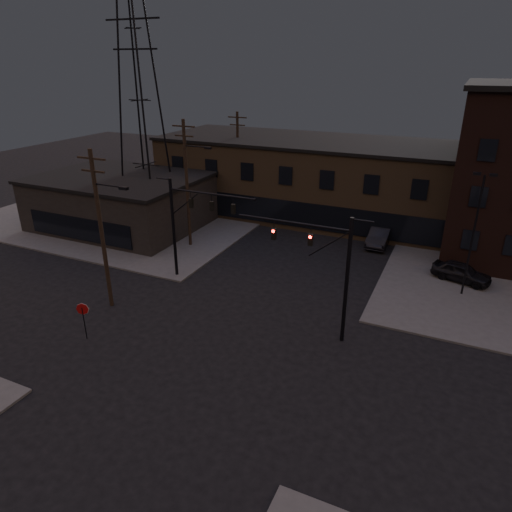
{
  "coord_description": "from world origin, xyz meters",
  "views": [
    {
      "loc": [
        11.7,
        -19.51,
        15.93
      ],
      "look_at": [
        -0.48,
        6.92,
        3.5
      ],
      "focal_mm": 32.0,
      "sensor_mm": 36.0,
      "label": 1
    }
  ],
  "objects_px": {
    "traffic_signal_far": "(187,219)",
    "traffic_signal_near": "(329,265)",
    "parked_car_lot_a": "(461,272)",
    "parked_car_lot_b": "(491,246)",
    "stop_sign": "(83,313)",
    "car_crossing": "(380,236)"
  },
  "relations": [
    {
      "from": "parked_car_lot_b",
      "to": "traffic_signal_far",
      "type": "bearing_deg",
      "value": 153.19
    },
    {
      "from": "traffic_signal_far",
      "to": "car_crossing",
      "type": "height_order",
      "value": "traffic_signal_far"
    },
    {
      "from": "traffic_signal_near",
      "to": "traffic_signal_far",
      "type": "height_order",
      "value": "same"
    },
    {
      "from": "traffic_signal_far",
      "to": "stop_sign",
      "type": "height_order",
      "value": "traffic_signal_far"
    },
    {
      "from": "parked_car_lot_a",
      "to": "parked_car_lot_b",
      "type": "height_order",
      "value": "parked_car_lot_a"
    },
    {
      "from": "traffic_signal_near",
      "to": "stop_sign",
      "type": "bearing_deg",
      "value": -154.1
    },
    {
      "from": "stop_sign",
      "to": "parked_car_lot_a",
      "type": "height_order",
      "value": "stop_sign"
    },
    {
      "from": "traffic_signal_near",
      "to": "parked_car_lot_b",
      "type": "height_order",
      "value": "traffic_signal_near"
    },
    {
      "from": "car_crossing",
      "to": "traffic_signal_far",
      "type": "bearing_deg",
      "value": -130.82
    },
    {
      "from": "parked_car_lot_a",
      "to": "car_crossing",
      "type": "height_order",
      "value": "car_crossing"
    },
    {
      "from": "stop_sign",
      "to": "parked_car_lot_a",
      "type": "bearing_deg",
      "value": 41.27
    },
    {
      "from": "stop_sign",
      "to": "car_crossing",
      "type": "xyz_separation_m",
      "value": [
        13.5,
        23.8,
        -1.0
      ]
    },
    {
      "from": "traffic_signal_near",
      "to": "parked_car_lot_a",
      "type": "xyz_separation_m",
      "value": [
        7.44,
        11.76,
        -4.04
      ]
    },
    {
      "from": "stop_sign",
      "to": "car_crossing",
      "type": "distance_m",
      "value": 27.38
    },
    {
      "from": "parked_car_lot_a",
      "to": "parked_car_lot_b",
      "type": "distance_m",
      "value": 7.66
    },
    {
      "from": "traffic_signal_near",
      "to": "car_crossing",
      "type": "xyz_separation_m",
      "value": [
        0.14,
        17.31,
        -4.09
      ]
    },
    {
      "from": "traffic_signal_far",
      "to": "traffic_signal_near",
      "type": "bearing_deg",
      "value": -16.17
    },
    {
      "from": "car_crossing",
      "to": "parked_car_lot_a",
      "type": "bearing_deg",
      "value": -36.59
    },
    {
      "from": "car_crossing",
      "to": "traffic_signal_near",
      "type": "bearing_deg",
      "value": -89.8
    },
    {
      "from": "traffic_signal_far",
      "to": "car_crossing",
      "type": "xyz_separation_m",
      "value": [
        12.22,
        13.81,
        -4.17
      ]
    },
    {
      "from": "stop_sign",
      "to": "parked_car_lot_b",
      "type": "relative_size",
      "value": 0.6
    },
    {
      "from": "parked_car_lot_b",
      "to": "car_crossing",
      "type": "xyz_separation_m",
      "value": [
        -9.52,
        -1.78,
        0.1
      ]
    }
  ]
}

